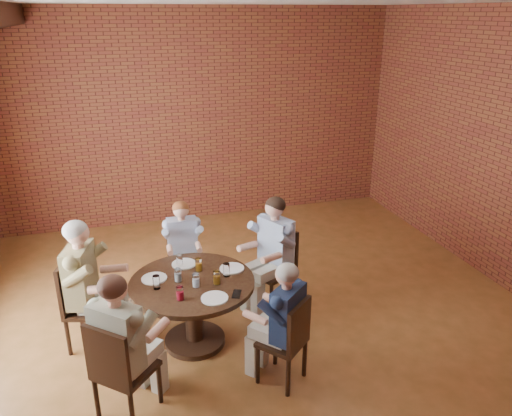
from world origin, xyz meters
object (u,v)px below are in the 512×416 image
object	(u,v)px
dining_table	(193,300)
diner_b	(183,250)
chair_e	(289,339)
smartphone	(237,294)
chair_a	(277,263)
diner_a	(272,253)
chair_d	(118,368)
chair_c	(81,300)
chair_b	(183,257)
diner_d	(123,346)
diner_e	(282,324)
diner_c	(88,285)

from	to	relation	value
dining_table	diner_b	distance (m)	1.01
chair_e	smartphone	distance (m)	0.66
chair_a	diner_a	distance (m)	0.19
diner_b	chair_e	world-z (taller)	diner_b
chair_a	chair_d	distance (m)	2.35
diner_a	smartphone	distance (m)	1.10
chair_c	diner_a	bearing A→B (deg)	-68.82
dining_table	diner_a	bearing A→B (deg)	26.03
diner_a	chair_a	bearing A→B (deg)	90.00
chair_b	diner_d	xyz separation A→B (m)	(-0.79, -1.87, 0.20)
diner_b	smartphone	xyz separation A→B (m)	(0.30, -1.39, 0.14)
diner_b	diner_e	world-z (taller)	diner_e
chair_a	diner_a	size ratio (longest dim) A/B	0.70
diner_b	chair_d	size ratio (longest dim) A/B	1.28
chair_b	diner_b	bearing A→B (deg)	-90.00
chair_e	diner_e	bearing A→B (deg)	-90.00
diner_c	chair_d	distance (m)	1.20
diner_b	diner_d	size ratio (longest dim) A/B	0.89
dining_table	diner_d	bearing A→B (deg)	-132.51
chair_a	diner_b	bearing A→B (deg)	-140.35
diner_a	chair_c	xyz separation A→B (m)	(-2.13, -0.17, -0.15)
chair_a	dining_table	bearing A→B (deg)	-90.00
dining_table	chair_b	world-z (taller)	chair_b
chair_c	chair_a	bearing A→B (deg)	-67.99
diner_c	diner_d	bearing A→B (deg)	-148.31
dining_table	chair_c	distance (m)	1.16
chair_b	chair_c	distance (m)	1.40
chair_c	chair_d	bearing A→B (deg)	-148.06
chair_d	diner_e	size ratio (longest dim) A/B	0.76
chair_c	smartphone	distance (m)	1.66
chair_d	chair_e	size ratio (longest dim) A/B	1.07
diner_b	chair_e	size ratio (longest dim) A/B	1.37
dining_table	chair_d	xyz separation A→B (m)	(-0.78, -0.86, -0.01)
diner_c	diner_a	bearing A→B (deg)	-67.86
dining_table	diner_b	size ratio (longest dim) A/B	1.05
chair_b	diner_e	xyz separation A→B (m)	(0.62, -1.88, 0.14)
dining_table	diner_a	xyz separation A→B (m)	(1.02, 0.50, 0.15)
chair_c	smartphone	bearing A→B (deg)	-99.07
dining_table	chair_b	bearing A→B (deg)	86.31
chair_c	smartphone	size ratio (longest dim) A/B	6.35
diner_c	smartphone	xyz separation A→B (m)	(1.39, -0.68, 0.05)
diner_d	diner_e	world-z (taller)	diner_d
chair_a	chair_d	bearing A→B (deg)	-79.58
chair_b	diner_b	world-z (taller)	diner_b
dining_table	chair_a	bearing A→B (deg)	26.03
dining_table	diner_e	bearing A→B (deg)	-49.24
diner_a	diner_b	xyz separation A→B (m)	(-0.96, 0.51, -0.07)
diner_d	chair_e	bearing A→B (deg)	-140.16
chair_c	diner_c	size ratio (longest dim) A/B	0.70
diner_c	chair_e	size ratio (longest dim) A/B	1.58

